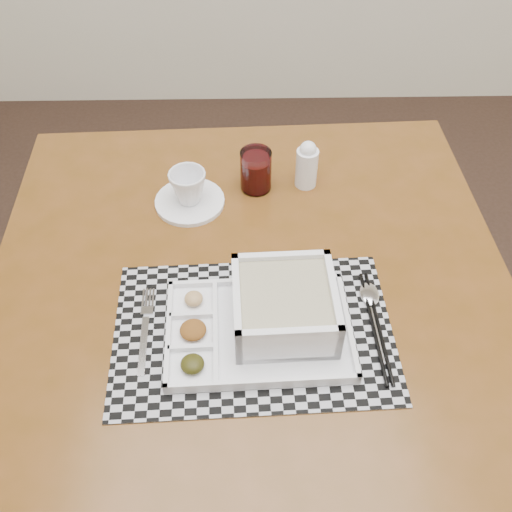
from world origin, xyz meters
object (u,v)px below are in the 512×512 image
Objects in this scene: serving_tray at (276,314)px; juice_glass at (256,172)px; creamer_bottle at (307,165)px; cup at (188,187)px; dining_table at (251,305)px.

serving_tray is 0.38m from juice_glass.
creamer_bottle reaches higher than serving_tray.
cup is at bearing -166.78° from creamer_bottle.
juice_glass is at bearing 86.85° from dining_table.
serving_tray is at bearing -102.21° from creamer_bottle.
juice_glass is 0.84× the size of creamer_bottle.
cup is 0.15m from juice_glass.
cup is (-0.17, 0.33, 0.01)m from serving_tray.
creamer_bottle reaches higher than juice_glass.
cup is (-0.13, 0.22, 0.12)m from dining_table.
serving_tray is 2.90× the size of creamer_bottle.
dining_table is at bearing -114.25° from creamer_bottle.
creamer_bottle is at bearing 65.75° from dining_table.
dining_table is 0.30m from juice_glass.
serving_tray is at bearing -67.54° from cup.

